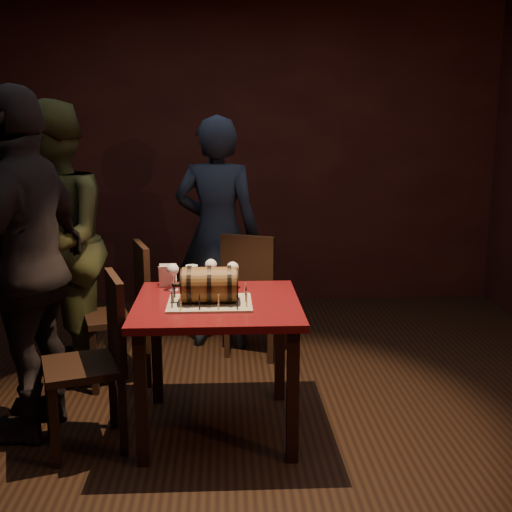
# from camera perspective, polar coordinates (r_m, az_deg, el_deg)

# --- Properties ---
(room_shell) EXTENTS (5.04, 5.04, 2.80)m
(room_shell) POSITION_cam_1_polar(r_m,az_deg,el_deg) (3.60, -1.49, 6.85)
(room_shell) COLOR black
(room_shell) RESTS_ON ground
(pub_table) EXTENTS (0.90, 0.90, 0.75)m
(pub_table) POSITION_cam_1_polar(r_m,az_deg,el_deg) (3.55, -3.45, -5.75)
(pub_table) COLOR #4C0C11
(pub_table) RESTS_ON ground
(cake_board) EXTENTS (0.45, 0.35, 0.01)m
(cake_board) POSITION_cam_1_polar(r_m,az_deg,el_deg) (3.47, -4.12, -4.19)
(cake_board) COLOR gray
(cake_board) RESTS_ON pub_table
(barrel_cake) EXTENTS (0.35, 0.21, 0.21)m
(barrel_cake) POSITION_cam_1_polar(r_m,az_deg,el_deg) (3.44, -4.16, -2.56)
(barrel_cake) COLOR brown
(barrel_cake) RESTS_ON cake_board
(birthday_candles) EXTENTS (0.40, 0.30, 0.09)m
(birthday_candles) POSITION_cam_1_polar(r_m,az_deg,el_deg) (3.46, -4.14, -3.45)
(birthday_candles) COLOR #EFE48F
(birthday_candles) RESTS_ON cake_board
(wine_glass_left) EXTENTS (0.07, 0.07, 0.16)m
(wine_glass_left) POSITION_cam_1_polar(r_m,az_deg,el_deg) (3.74, -7.41, -1.31)
(wine_glass_left) COLOR silver
(wine_glass_left) RESTS_ON pub_table
(wine_glass_mid) EXTENTS (0.07, 0.07, 0.16)m
(wine_glass_mid) POSITION_cam_1_polar(r_m,az_deg,el_deg) (3.84, -4.03, -0.91)
(wine_glass_mid) COLOR silver
(wine_glass_mid) RESTS_ON pub_table
(wine_glass_right) EXTENTS (0.07, 0.07, 0.16)m
(wine_glass_right) POSITION_cam_1_polar(r_m,az_deg,el_deg) (3.76, -2.08, -1.16)
(wine_glass_right) COLOR silver
(wine_glass_right) RESTS_ON pub_table
(pint_of_ale) EXTENTS (0.07, 0.07, 0.15)m
(pint_of_ale) POSITION_cam_1_polar(r_m,az_deg,el_deg) (3.74, -5.71, -2.00)
(pint_of_ale) COLOR silver
(pint_of_ale) RESTS_ON pub_table
(menu_card) EXTENTS (0.10, 0.05, 0.13)m
(menu_card) POSITION_cam_1_polar(r_m,az_deg,el_deg) (3.84, -7.85, -1.79)
(menu_card) COLOR white
(menu_card) RESTS_ON pub_table
(chair_back) EXTENTS (0.53, 0.53, 0.93)m
(chair_back) POSITION_cam_1_polar(r_m,az_deg,el_deg) (4.68, -0.31, -2.88)
(chair_back) COLOR black
(chair_back) RESTS_ON ground
(chair_left_rear) EXTENTS (0.50, 0.50, 0.93)m
(chair_left_rear) POSITION_cam_1_polar(r_m,az_deg,el_deg) (4.34, -11.31, -4.31)
(chair_left_rear) COLOR black
(chair_left_rear) RESTS_ON ground
(chair_left_front) EXTENTS (0.51, 0.51, 0.93)m
(chair_left_front) POSITION_cam_1_polar(r_m,az_deg,el_deg) (3.52, -13.86, -8.29)
(chair_left_front) COLOR black
(chair_left_front) RESTS_ON ground
(person_back) EXTENTS (0.70, 0.52, 1.76)m
(person_back) POSITION_cam_1_polar(r_m,az_deg,el_deg) (4.87, -3.46, 2.00)
(person_back) COLOR #192132
(person_back) RESTS_ON ground
(person_left_rear) EXTENTS (0.87, 1.02, 1.86)m
(person_left_rear) POSITION_cam_1_polar(r_m,az_deg,el_deg) (4.41, -17.64, 1.02)
(person_left_rear) COLOR #373B1D
(person_left_rear) RESTS_ON ground
(person_left_front) EXTENTS (0.71, 1.20, 1.91)m
(person_left_front) POSITION_cam_1_polar(r_m,az_deg,el_deg) (3.67, -19.66, -0.78)
(person_left_front) COLOR black
(person_left_front) RESTS_ON ground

